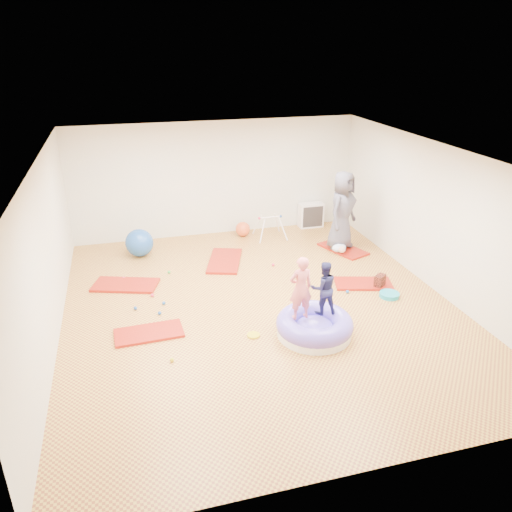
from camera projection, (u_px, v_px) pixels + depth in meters
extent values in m
cube|color=gold|center=(260.00, 307.00, 9.21)|extent=(7.00, 8.00, 0.01)
cube|color=silver|center=(261.00, 156.00, 8.09)|extent=(7.00, 8.00, 0.01)
cube|color=beige|center=(216.00, 179.00, 12.19)|extent=(7.00, 0.01, 2.80)
cube|color=beige|center=(366.00, 373.00, 5.12)|extent=(7.00, 0.01, 2.80)
cube|color=beige|center=(46.00, 258.00, 7.81)|extent=(0.01, 8.00, 2.80)
cube|color=beige|center=(437.00, 219.00, 9.50)|extent=(0.01, 8.00, 2.80)
cube|color=#AA2512|center=(149.00, 333.00, 8.35)|extent=(1.15, 0.61, 0.05)
cube|color=#AA2512|center=(125.00, 285.00, 9.98)|extent=(1.40, 1.01, 0.05)
cube|color=#AA2512|center=(225.00, 261.00, 11.06)|extent=(1.05, 1.47, 0.06)
cube|color=#AA2512|center=(363.00, 284.00, 10.04)|extent=(1.24, 0.85, 0.05)
cube|color=#AA2512|center=(343.00, 249.00, 11.68)|extent=(0.96, 1.29, 0.05)
cylinder|color=white|center=(314.00, 331.00, 8.33)|extent=(1.25, 1.25, 0.14)
torus|color=#6954DD|center=(314.00, 324.00, 8.28)|extent=(1.29, 1.29, 0.34)
ellipsoid|color=#6954DD|center=(314.00, 328.00, 8.31)|extent=(0.68, 0.68, 0.31)
imported|color=#E86D71|center=(301.00, 285.00, 7.99)|extent=(0.42, 0.29, 1.09)
imported|color=navy|center=(324.00, 285.00, 8.18)|extent=(0.47, 0.38, 0.93)
imported|color=#4B4855|center=(342.00, 210.00, 11.36)|extent=(1.06, 1.00, 1.82)
ellipsoid|color=silver|center=(339.00, 248.00, 11.43)|extent=(0.34, 0.22, 0.19)
sphere|color=#E2AA9A|center=(342.00, 250.00, 11.28)|extent=(0.16, 0.16, 0.16)
sphere|color=#D92A50|center=(124.00, 278.00, 10.25)|extent=(0.07, 0.07, 0.07)
sphere|color=#D92A50|center=(273.00, 265.00, 10.85)|extent=(0.07, 0.07, 0.07)
sphere|color=green|center=(169.00, 272.00, 10.51)|extent=(0.07, 0.07, 0.07)
sphere|color=#1D4DA1|center=(347.00, 292.00, 9.69)|extent=(0.07, 0.07, 0.07)
sphere|color=gold|center=(172.00, 360.00, 7.63)|extent=(0.07, 0.07, 0.07)
sphere|color=green|center=(332.00, 329.00, 8.45)|extent=(0.07, 0.07, 0.07)
sphere|color=#1D4DA1|center=(135.00, 308.00, 9.10)|extent=(0.07, 0.07, 0.07)
sphere|color=#1D4DA1|center=(164.00, 303.00, 9.28)|extent=(0.07, 0.07, 0.07)
sphere|color=#D92A50|center=(152.00, 295.00, 9.56)|extent=(0.07, 0.07, 0.07)
sphere|color=#1D4DA1|center=(160.00, 313.00, 8.94)|extent=(0.07, 0.07, 0.07)
sphere|color=#1D4DA1|center=(139.00, 243.00, 11.27)|extent=(0.63, 0.63, 0.63)
sphere|color=#E05528|center=(243.00, 229.00, 12.46)|extent=(0.36, 0.36, 0.36)
cylinder|color=white|center=(262.00, 231.00, 11.99)|extent=(0.21, 0.22, 0.56)
cylinder|color=white|center=(257.00, 224.00, 12.42)|extent=(0.21, 0.22, 0.56)
cylinder|color=white|center=(283.00, 229.00, 12.12)|extent=(0.21, 0.22, 0.56)
cylinder|color=white|center=(277.00, 223.00, 12.55)|extent=(0.21, 0.22, 0.56)
cylinder|color=white|center=(270.00, 217.00, 12.17)|extent=(0.55, 0.03, 0.03)
sphere|color=#D92A50|center=(259.00, 218.00, 12.11)|extent=(0.07, 0.07, 0.07)
sphere|color=#1D4DA1|center=(281.00, 216.00, 12.24)|extent=(0.07, 0.07, 0.07)
cube|color=white|center=(311.00, 215.00, 13.04)|extent=(0.63, 0.31, 0.63)
cube|color=#2F2A29|center=(313.00, 217.00, 12.91)|extent=(0.54, 0.02, 0.54)
cube|color=white|center=(311.00, 216.00, 13.00)|extent=(0.02, 0.21, 0.56)
cube|color=white|center=(311.00, 216.00, 13.00)|extent=(0.56, 0.21, 0.02)
cylinder|color=#1795B1|center=(389.00, 295.00, 9.56)|extent=(0.38, 0.38, 0.08)
cube|color=maroon|center=(380.00, 281.00, 9.87)|extent=(0.28, 0.26, 0.27)
cylinder|color=gold|center=(254.00, 335.00, 8.30)|extent=(0.21, 0.21, 0.03)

